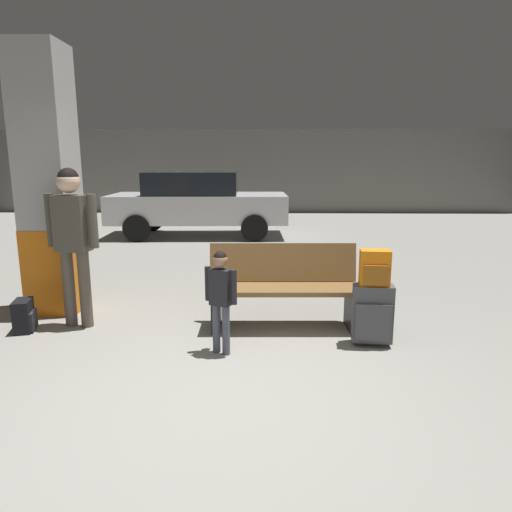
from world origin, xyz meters
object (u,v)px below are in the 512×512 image
Objects in this scene: structural_pillar at (49,184)px; parked_car_far at (197,202)px; adult at (72,231)px; bench at (284,287)px; backpack_dark_floor at (24,316)px; backpack_bright at (375,268)px; suitcase at (372,313)px; child at (221,291)px.

structural_pillar is 5.72m from parked_car_far.
adult is at bearing -93.67° from parked_car_far.
bench is 2.76m from backpack_dark_floor.
bench is at bearing 149.47° from backpack_bright.
parked_car_far reaches higher than backpack_bright.
backpack_bright is 0.20× the size of adult.
adult is at bearing 171.42° from suitcase.
child is (-1.44, -0.23, 0.28)m from suitcase.
child is (2.09, -1.25, -0.90)m from structural_pillar.
bench is 0.95× the size of adult.
backpack_dark_floor is at bearing 175.44° from suitcase.
adult is (-3.07, 0.46, 0.28)m from backpack_bright.
child is (-0.60, -0.73, 0.16)m from bench.
bench is 4.74× the size of backpack_dark_floor.
suitcase is 3.19m from adult.
backpack_bright is at bearing -4.57° from backpack_dark_floor.
parked_car_far is at bearing 111.96° from backpack_bright.
adult is at bearing 19.14° from backpack_dark_floor.
backpack_bright is at bearing -79.98° from suitcase.
suitcase is at bearing -4.56° from backpack_dark_floor.
parked_car_far is (-2.67, 6.63, 0.03)m from backpack_bright.
suitcase is at bearing 100.02° from backpack_bright.
bench is 0.99m from suitcase.
structural_pillar is 2.59m from child.
bench is at bearing 4.42° from backpack_dark_floor.
child is at bearing -30.83° from structural_pillar.
structural_pillar reaches higher than suitcase.
parked_car_far is (0.91, 6.34, 0.64)m from backpack_dark_floor.
suitcase is (3.53, -1.01, -1.19)m from structural_pillar.
child is (-1.44, -0.23, -0.17)m from backpack_bright.
adult is (-2.22, -0.03, 0.61)m from bench.
suitcase is at bearing -8.58° from adult.
backpack_bright is at bearing -30.53° from bench.
backpack_dark_floor is at bearing -175.58° from bench.
parked_car_far reaches higher than child.
structural_pillar is at bearing 86.25° from backpack_dark_floor.
child is at bearing -129.42° from bench.
bench is 1.03m from backpack_bright.
child reaches higher than suitcase.
parked_car_far is at bearing 86.33° from adult.
structural_pillar reaches higher than adult.
backpack_bright is 3.11m from adult.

